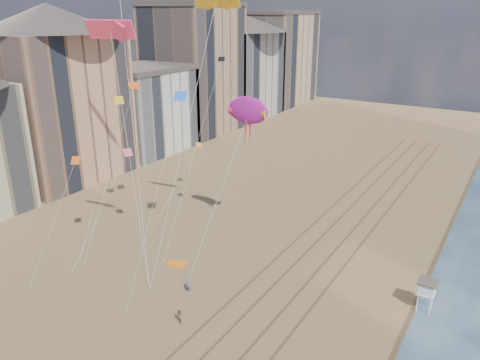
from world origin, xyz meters
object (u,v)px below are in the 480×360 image
at_px(grounded_kite, 177,264).
at_px(show_kite, 248,111).
at_px(kite_flyer_a, 188,285).
at_px(kite_flyer_b, 179,316).
at_px(lifeguard_stand, 427,288).

relative_size(grounded_kite, show_kite, 0.10).
height_order(kite_flyer_a, kite_flyer_b, kite_flyer_a).
bearing_deg(kite_flyer_b, grounded_kite, -175.13).
distance_m(lifeguard_stand, kite_flyer_b, 23.69).
bearing_deg(lifeguard_stand, show_kite, 171.79).
xyz_separation_m(show_kite, kite_flyer_b, (2.88, -17.20, -15.93)).
bearing_deg(kite_flyer_b, show_kite, 154.23).
distance_m(show_kite, kite_flyer_b, 23.62).
bearing_deg(kite_flyer_a, show_kite, 92.18).
xyz_separation_m(lifeguard_stand, grounded_kite, (-25.83, -5.94, -2.34)).
xyz_separation_m(lifeguard_stand, kite_flyer_b, (-19.00, -14.04, -1.73)).
distance_m(lifeguard_stand, show_kite, 26.28).
distance_m(grounded_kite, kite_flyer_b, 10.61).
bearing_deg(lifeguard_stand, kite_flyer_b, -143.55).
height_order(show_kite, kite_flyer_a, show_kite).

